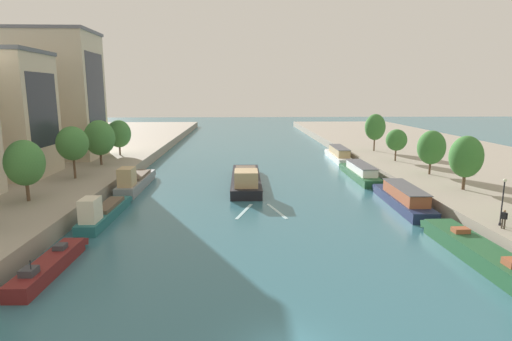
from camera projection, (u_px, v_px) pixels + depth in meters
The scene contains 22 objects.
quay_left at pixel (48, 161), 73.10m from camera, with size 36.00×170.00×1.75m, color gray.
quay_right at pixel (449, 159), 75.89m from camera, with size 36.00×170.00×1.75m, color gray.
barge_midriver at pixel (246, 179), 57.62m from camera, with size 4.16×19.33×3.21m.
wake_behind_barge at pixel (261, 211), 45.33m from camera, with size 5.60×5.90×0.03m.
moored_boat_left_midway at pixel (50, 265), 29.87m from camera, with size 1.94×10.04×2.19m.
moored_boat_left_gap_after at pixel (103, 212), 41.92m from camera, with size 2.27×12.46×3.23m.
moored_boat_left_upstream at pixel (135, 181), 55.67m from camera, with size 2.46×14.21×3.64m.
moored_boat_right_end at pixel (479, 252), 31.93m from camera, with size 2.93×14.63×2.44m.
moored_boat_right_gap_after at pixel (403, 198), 47.04m from camera, with size 3.27×14.69×2.51m.
moored_boat_right_near at pixel (360, 172), 62.52m from camera, with size 2.80×15.47×2.35m.
moored_boat_right_lone at pixel (338, 154), 79.34m from camera, with size 3.13×15.82×2.65m.
tree_left_third at pixel (25, 163), 42.18m from camera, with size 3.91×3.91×6.43m.
tree_left_end_of_row at pixel (72, 143), 53.33m from camera, with size 4.05×4.05×6.87m.
tree_left_past_mid at pixel (99, 138), 63.53m from camera, with size 4.65×4.65×6.99m.
tree_left_by_lamp at pixel (119, 134), 73.77m from camera, with size 4.25×4.25×6.33m.
tree_right_far at pixel (466, 157), 47.25m from camera, with size 3.73×3.73×6.32m.
tree_right_by_lamp at pixel (431, 147), 56.22m from camera, with size 3.74×3.74×6.09m.
tree_right_midway at pixel (396, 140), 67.37m from camera, with size 3.40×3.40×5.25m.
tree_right_third at pixel (375, 127), 78.73m from camera, with size 3.87×3.87×7.13m.
lamppost_right_bank at pixel (503, 200), 34.63m from camera, with size 0.28×0.28×4.08m.
building_left_tall at pixel (50, 95), 69.32m from camera, with size 16.13×10.55×21.34m.
person_on_quay at pixel (504, 218), 34.04m from camera, with size 0.36×0.45×1.62m.
Camera 1 is at (-2.23, -18.51, 12.96)m, focal length 28.75 mm.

